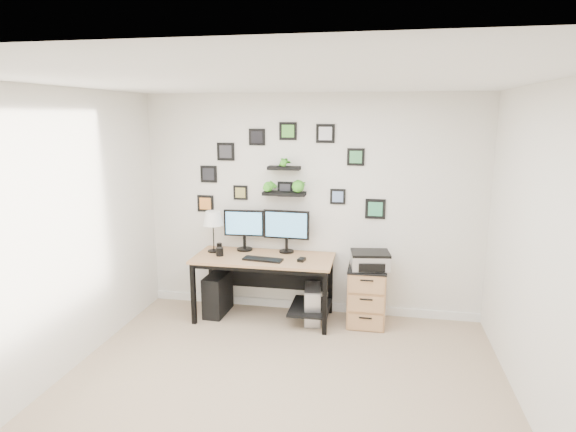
% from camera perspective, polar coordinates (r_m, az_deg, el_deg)
% --- Properties ---
extents(room, '(4.00, 4.00, 4.00)m').
position_cam_1_polar(room, '(6.03, 2.56, -10.53)').
color(room, tan).
rests_on(room, ground).
extents(desk, '(1.60, 0.70, 0.75)m').
position_cam_1_polar(desk, '(5.62, -2.47, -5.99)').
color(desk, tan).
rests_on(desk, ground).
extents(monitor_left, '(0.49, 0.20, 0.49)m').
position_cam_1_polar(monitor_left, '(5.76, -5.22, -1.29)').
color(monitor_left, black).
rests_on(monitor_left, desk).
extents(monitor_right, '(0.55, 0.18, 0.51)m').
position_cam_1_polar(monitor_right, '(5.65, -0.19, -1.39)').
color(monitor_right, black).
rests_on(monitor_right, desk).
extents(keyboard, '(0.46, 0.19, 0.02)m').
position_cam_1_polar(keyboard, '(5.43, -3.00, -5.15)').
color(keyboard, black).
rests_on(keyboard, desk).
extents(mouse, '(0.09, 0.12, 0.03)m').
position_cam_1_polar(mouse, '(5.39, 1.62, -5.19)').
color(mouse, black).
rests_on(mouse, desk).
extents(table_lamp, '(0.24, 0.24, 0.49)m').
position_cam_1_polar(table_lamp, '(5.73, -8.89, -0.39)').
color(table_lamp, black).
rests_on(table_lamp, desk).
extents(mug, '(0.09, 0.09, 0.10)m').
position_cam_1_polar(mug, '(5.63, -8.09, -4.22)').
color(mug, black).
rests_on(mug, desk).
extents(pen_cup, '(0.06, 0.06, 0.08)m').
position_cam_1_polar(pen_cup, '(5.89, -8.14, -3.59)').
color(pen_cup, black).
rests_on(pen_cup, desk).
extents(pc_tower_black, '(0.24, 0.50, 0.49)m').
position_cam_1_polar(pc_tower_black, '(5.91, -8.32, -9.11)').
color(pc_tower_black, black).
rests_on(pc_tower_black, ground).
extents(pc_tower_grey, '(0.24, 0.44, 0.42)m').
position_cam_1_polar(pc_tower_grey, '(5.65, 2.94, -10.39)').
color(pc_tower_grey, gray).
rests_on(pc_tower_grey, ground).
extents(file_cabinet, '(0.43, 0.53, 0.67)m').
position_cam_1_polar(file_cabinet, '(5.63, 9.30, -9.23)').
color(file_cabinet, tan).
rests_on(file_cabinet, ground).
extents(printer, '(0.46, 0.39, 0.19)m').
position_cam_1_polar(printer, '(5.45, 9.72, -5.18)').
color(printer, silver).
rests_on(printer, file_cabinet).
extents(wall_decor, '(2.28, 0.18, 1.09)m').
position_cam_1_polar(wall_decor, '(5.61, -0.42, 4.85)').
color(wall_decor, black).
rests_on(wall_decor, ground).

